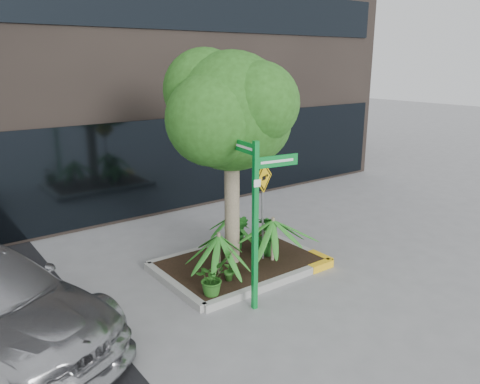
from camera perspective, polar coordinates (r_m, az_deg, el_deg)
ground at (r=9.69m, az=0.08°, el=-10.07°), size 80.00×80.00×0.00m
planter at (r=9.97m, az=0.20°, el=-8.65°), size 3.35×2.36×0.15m
tree at (r=9.16m, az=-1.10°, el=9.77°), size 2.98×2.65×4.47m
palm_front at (r=9.70m, az=4.05°, el=-3.45°), size 1.07×1.07×1.18m
palm_left at (r=9.13m, az=-2.59°, el=-5.32°), size 0.95×0.95×1.06m
palm_back at (r=10.51m, az=-1.19°, el=-3.05°), size 0.83×0.83×0.92m
shrub_a at (r=8.53m, az=-3.52°, el=-10.39°), size 0.78×0.78×0.63m
shrub_b at (r=10.16m, az=3.42°, el=-5.27°), size 0.68×0.68×0.87m
shrub_c at (r=9.02m, az=-1.35°, el=-8.81°), size 0.46×0.46×0.65m
shrub_d at (r=10.40m, az=-0.23°, el=-4.87°), size 0.63×0.63×0.81m
street_sign_post at (r=7.86m, az=2.02°, el=-1.87°), size 0.88×0.94×2.98m
cattle_sign at (r=9.60m, az=2.85°, el=-0.27°), size 0.61×0.25×2.11m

